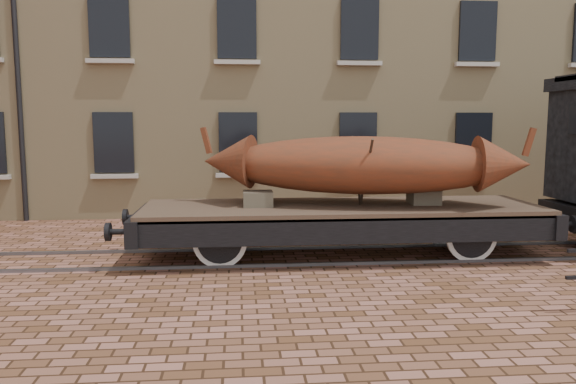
{
  "coord_description": "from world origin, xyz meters",
  "views": [
    {
      "loc": [
        -2.51,
        -11.29,
        2.8
      ],
      "look_at": [
        -1.45,
        0.5,
        1.3
      ],
      "focal_mm": 35.0,
      "sensor_mm": 36.0,
      "label": 1
    }
  ],
  "objects": [
    {
      "name": "ground",
      "position": [
        0.0,
        0.0,
        0.0
      ],
      "size": [
        90.0,
        90.0,
        0.0
      ],
      "primitive_type": "plane",
      "color": "#57341E"
    },
    {
      "name": "warehouse_cream",
      "position": [
        3.0,
        9.99,
        7.0
      ],
      "size": [
        40.0,
        10.19,
        14.0
      ],
      "color": "#DCC086",
      "rests_on": "ground"
    },
    {
      "name": "rail_track",
      "position": [
        0.0,
        0.0,
        0.03
      ],
      "size": [
        30.0,
        1.52,
        0.06
      ],
      "color": "#59595E",
      "rests_on": "ground"
    },
    {
      "name": "flatcar_wagon",
      "position": [
        -0.38,
        0.0,
        0.86
      ],
      "size": [
        9.17,
        2.49,
        1.38
      ],
      "color": "#413428",
      "rests_on": "ground"
    },
    {
      "name": "iron_boat",
      "position": [
        0.01,
        -0.0,
        1.91
      ],
      "size": [
        6.71,
        3.12,
        1.61
      ],
      "color": "maroon",
      "rests_on": "flatcar_wagon"
    }
  ]
}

